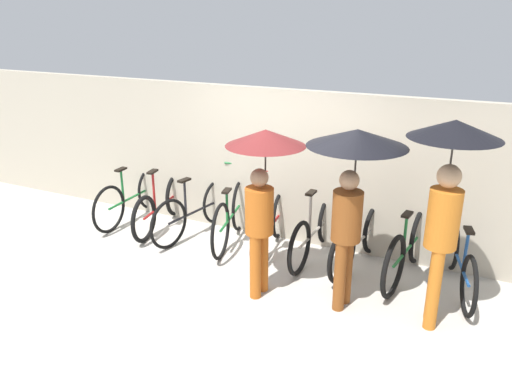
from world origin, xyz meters
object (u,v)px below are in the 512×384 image
at_px(parked_bicycle_4, 270,226).
at_px(pedestrian_center, 354,168).
at_px(pedestrian_trailing, 449,175).
at_px(parked_bicycle_3, 231,216).
at_px(parked_bicycle_6, 359,239).
at_px(parked_bicycle_5, 315,231).
at_px(parked_bicycle_2, 195,210).
at_px(pedestrian_leading, 263,172).
at_px(parked_bicycle_8, 460,261).
at_px(parked_bicycle_1, 161,205).
at_px(parked_bicycle_0, 132,196).
at_px(parked_bicycle_7, 407,249).

distance_m(parked_bicycle_4, pedestrian_center, 1.97).
bearing_deg(pedestrian_trailing, parked_bicycle_3, 159.67).
xyz_separation_m(parked_bicycle_6, pedestrian_center, (0.08, -0.91, 1.22)).
bearing_deg(parked_bicycle_5, parked_bicycle_3, 95.56).
bearing_deg(parked_bicycle_3, parked_bicycle_2, 75.94).
xyz_separation_m(parked_bicycle_3, pedestrian_center, (1.90, -0.82, 1.19)).
bearing_deg(parked_bicycle_4, parked_bicycle_3, 81.97).
distance_m(parked_bicycle_2, pedestrian_leading, 2.16).
bearing_deg(parked_bicycle_3, parked_bicycle_8, -101.55).
relative_size(parked_bicycle_1, parked_bicycle_3, 1.01).
distance_m(parked_bicycle_1, parked_bicycle_6, 3.03).
xyz_separation_m(parked_bicycle_3, parked_bicycle_6, (1.82, 0.08, -0.03)).
bearing_deg(parked_bicycle_6, parked_bicycle_3, 102.30).
bearing_deg(pedestrian_center, parked_bicycle_3, 163.84).
distance_m(parked_bicycle_3, pedestrian_center, 2.39).
bearing_deg(parked_bicycle_3, parked_bicycle_6, -99.54).
relative_size(parked_bicycle_6, pedestrian_trailing, 0.78).
height_order(parked_bicycle_0, pedestrian_leading, pedestrian_leading).
height_order(parked_bicycle_1, pedestrian_center, pedestrian_center).
xyz_separation_m(parked_bicycle_0, parked_bicycle_3, (1.82, -0.09, 0.02)).
relative_size(pedestrian_leading, pedestrian_center, 0.97).
xyz_separation_m(parked_bicycle_2, parked_bicycle_3, (0.60, -0.02, 0.02)).
xyz_separation_m(parked_bicycle_4, parked_bicycle_8, (2.42, 0.04, 0.00)).
distance_m(parked_bicycle_0, pedestrian_trailing, 4.88).
bearing_deg(parked_bicycle_8, pedestrian_leading, 102.49).
distance_m(parked_bicycle_5, parked_bicycle_7, 1.21).
distance_m(parked_bicycle_4, parked_bicycle_7, 1.82).
bearing_deg(parked_bicycle_6, parked_bicycle_1, 100.80).
relative_size(parked_bicycle_7, pedestrian_trailing, 0.82).
relative_size(parked_bicycle_0, parked_bicycle_5, 1.02).
bearing_deg(parked_bicycle_2, parked_bicycle_8, -80.77).
height_order(parked_bicycle_2, pedestrian_center, pedestrian_center).
bearing_deg(parked_bicycle_0, parked_bicycle_1, -97.51).
height_order(parked_bicycle_0, parked_bicycle_4, parked_bicycle_0).
xyz_separation_m(parked_bicycle_5, parked_bicycle_8, (1.81, -0.06, -0.01)).
relative_size(parked_bicycle_4, pedestrian_trailing, 0.76).
relative_size(parked_bicycle_6, pedestrian_leading, 0.88).
height_order(parked_bicycle_3, parked_bicycle_8, parked_bicycle_3).
bearing_deg(parked_bicycle_6, parked_bicycle_8, -82.74).
relative_size(parked_bicycle_2, pedestrian_center, 0.90).
xyz_separation_m(parked_bicycle_1, parked_bicycle_3, (1.21, -0.02, 0.04)).
distance_m(pedestrian_leading, pedestrian_center, 0.97).
distance_m(parked_bicycle_0, parked_bicycle_3, 1.82).
distance_m(parked_bicycle_5, pedestrian_center, 1.67).
bearing_deg(parked_bicycle_8, pedestrian_center, 113.32).
distance_m(parked_bicycle_7, pedestrian_trailing, 1.53).
relative_size(parked_bicycle_1, parked_bicycle_4, 1.06).
relative_size(parked_bicycle_4, parked_bicycle_6, 0.97).
height_order(parked_bicycle_1, parked_bicycle_4, parked_bicycle_1).
xyz_separation_m(parked_bicycle_6, pedestrian_trailing, (1.01, -0.85, 1.26)).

